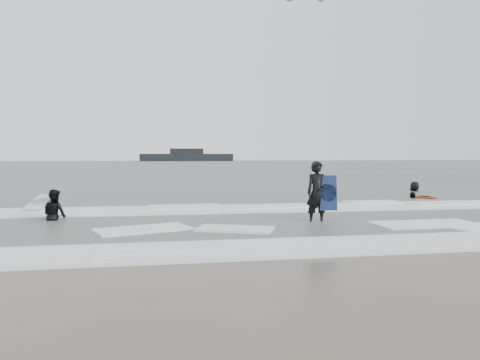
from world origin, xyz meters
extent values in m
plane|color=brown|center=(0.00, 0.00, 0.00)|extent=(320.00, 320.00, 0.00)
plane|color=#47544C|center=(0.00, 80.00, 0.06)|extent=(320.00, 320.00, 0.00)
imported|color=black|center=(1.77, 2.67, 0.00)|extent=(0.65, 0.44, 1.74)
imported|color=black|center=(-5.46, 4.27, 0.00)|extent=(0.91, 0.90, 1.48)
imported|color=black|center=(8.13, 8.84, 0.00)|extent=(0.81, 0.91, 1.47)
imported|color=black|center=(10.25, 12.36, 0.00)|extent=(0.99, 0.92, 1.70)
cube|color=white|center=(0.00, -0.60, 0.03)|extent=(30.03, 2.32, 0.07)
cube|color=white|center=(0.00, 6.00, 0.04)|extent=(30.00, 2.60, 0.09)
cube|color=black|center=(5.48, 146.38, 1.26)|extent=(30.48, 5.44, 2.40)
cube|color=black|center=(5.48, 146.38, 3.33)|extent=(10.89, 3.27, 1.74)
camera|label=1|loc=(-2.42, -9.59, 1.88)|focal=35.00mm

